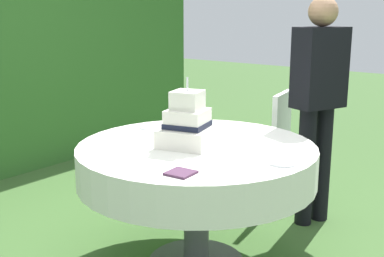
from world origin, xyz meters
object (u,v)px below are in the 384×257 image
object	(u,v)px
garden_chair	(269,135)
serving_plate_far	(148,128)
serving_plate_near	(282,162)
napkin_stack	(181,173)
cake_table	(196,164)
wedding_cake	(187,125)
standing_person	(318,96)

from	to	relation	value
garden_chair	serving_plate_far	bearing A→B (deg)	164.11
serving_plate_far	garden_chair	xyz separation A→B (m)	(1.06, -0.30, -0.22)
serving_plate_near	napkin_stack	size ratio (longest dim) A/B	1.18
cake_table	garden_chair	distance (m)	1.21
cake_table	wedding_cake	xyz separation A→B (m)	(-0.04, 0.03, 0.24)
cake_table	serving_plate_near	bearing A→B (deg)	-91.14
cake_table	serving_plate_near	world-z (taller)	serving_plate_near
cake_table	serving_plate_far	size ratio (longest dim) A/B	12.42
napkin_stack	wedding_cake	bearing A→B (deg)	35.34
cake_table	garden_chair	world-z (taller)	garden_chair
serving_plate_near	napkin_stack	distance (m)	0.54
wedding_cake	serving_plate_far	size ratio (longest dim) A/B	3.55
serving_plate_far	garden_chair	distance (m)	1.13
standing_person	serving_plate_far	bearing A→B (deg)	139.33
serving_plate_near	standing_person	size ratio (longest dim) A/B	0.09
wedding_cake	napkin_stack	distance (m)	0.52
napkin_stack	standing_person	xyz separation A→B (m)	(1.48, -0.01, 0.17)
wedding_cake	garden_chair	xyz separation A→B (m)	(1.23, 0.16, -0.33)
serving_plate_near	napkin_stack	bearing A→B (deg)	146.28
wedding_cake	garden_chair	size ratio (longest dim) A/B	0.44
serving_plate_near	serving_plate_far	xyz separation A→B (m)	(0.14, 1.06, 0.00)
serving_plate_far	garden_chair	size ratio (longest dim) A/B	0.13
napkin_stack	garden_chair	world-z (taller)	garden_chair
wedding_cake	serving_plate_far	world-z (taller)	wedding_cake
wedding_cake	garden_chair	world-z (taller)	wedding_cake
serving_plate_near	serving_plate_far	size ratio (longest dim) A/B	1.32
wedding_cake	standing_person	world-z (taller)	standing_person
serving_plate_near	serving_plate_far	bearing A→B (deg)	82.68
napkin_stack	serving_plate_near	bearing A→B (deg)	-33.72
garden_chair	standing_person	distance (m)	0.63
wedding_cake	serving_plate_far	distance (m)	0.51
cake_table	standing_person	xyz separation A→B (m)	(1.02, -0.27, 0.29)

